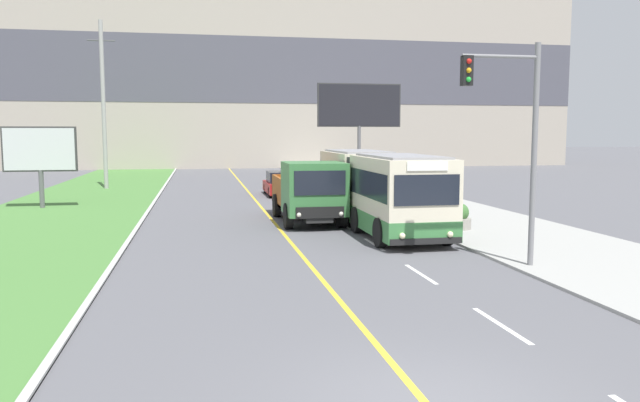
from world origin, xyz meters
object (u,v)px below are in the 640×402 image
traffic_light_mast (514,127)px  billboard_small (40,152)px  planter_round_near (460,218)px  planter_round_second (424,205)px  car_distant (281,184)px  utility_pole_far (103,105)px  city_bus (377,189)px  dump_truck (311,193)px  billboard_large (359,108)px

traffic_light_mast → billboard_small: size_ratio=1.51×
traffic_light_mast → billboard_small: traffic_light_mast is taller
planter_round_near → billboard_small: bearing=148.3°
planter_round_second → billboard_small: bearing=160.0°
car_distant → utility_pole_far: 13.91m
car_distant → planter_round_near: 16.26m
city_bus → traffic_light_mast: traffic_light_mast is taller
car_distant → traffic_light_mast: size_ratio=0.69×
utility_pole_far → traffic_light_mast: utility_pole_far is taller
planter_round_near → car_distant: bearing=108.1°
dump_truck → planter_round_near: bearing=-27.4°
car_distant → planter_round_near: bearing=-71.9°
car_distant → billboard_small: (-12.77, -4.46, 2.19)m
car_distant → billboard_large: size_ratio=0.60×
city_bus → planter_round_second: city_bus is taller
dump_truck → planter_round_second: (5.58, 1.65, -0.83)m
planter_round_second → car_distant: bearing=115.4°
city_bus → planter_round_near: 3.51m
utility_pole_far → billboard_small: size_ratio=2.74×
utility_pole_far → planter_round_second: utility_pole_far is taller
city_bus → traffic_light_mast: 8.85m
dump_truck → traffic_light_mast: (4.02, -9.46, 2.63)m
utility_pole_far → billboard_large: bearing=-9.1°
utility_pole_far → billboard_small: 11.50m
city_bus → utility_pole_far: (-13.36, 20.29, 4.19)m
city_bus → car_distant: size_ratio=2.69×
dump_truck → utility_pole_far: size_ratio=0.58×
dump_truck → planter_round_near: (5.41, -2.81, -0.82)m
planter_round_second → utility_pole_far: bearing=133.1°
billboard_small → planter_round_near: 21.07m
billboard_large → billboard_small: 20.64m
utility_pole_far → city_bus: bearing=-56.6°
city_bus → traffic_light_mast: bearing=-79.9°
traffic_light_mast → planter_round_near: 7.62m
planter_round_near → traffic_light_mast: bearing=-101.8°
dump_truck → utility_pole_far: bearing=119.4°
utility_pole_far → billboard_large: (17.14, -2.75, -0.24)m
city_bus → planter_round_second: size_ratio=11.82×
utility_pole_far → planter_round_near: 27.85m
traffic_light_mast → car_distant: bearing=99.4°
car_distant → traffic_light_mast: bearing=-80.6°
city_bus → traffic_light_mast: (1.49, -8.38, 2.43)m
utility_pole_far → traffic_light_mast: size_ratio=1.81×
planter_round_near → utility_pole_far: bearing=126.4°
billboard_large → planter_round_second: billboard_large is taller
utility_pole_far → billboard_large: size_ratio=1.58×
car_distant → planter_round_second: size_ratio=4.39×
billboard_small → planter_round_second: billboard_small is taller
billboard_small → planter_round_second: size_ratio=4.22×
utility_pole_far → planter_round_near: bearing=-53.6°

